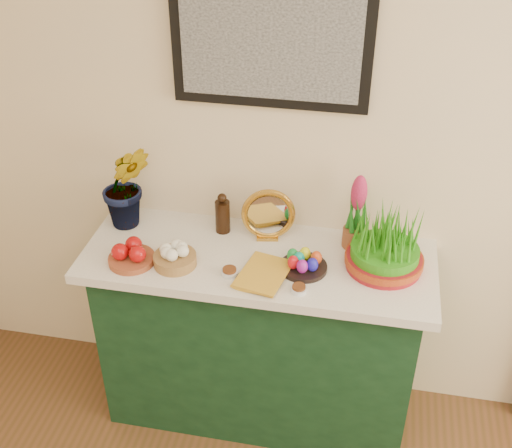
{
  "coord_description": "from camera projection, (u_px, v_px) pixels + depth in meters",
  "views": [
    {
      "loc": [
        -0.0,
        -0.01,
        2.41
      ],
      "look_at": [
        -0.39,
        1.95,
        1.07
      ],
      "focal_mm": 45.0,
      "sensor_mm": 36.0,
      "label": 1
    }
  ],
  "objects": [
    {
      "name": "sideboard",
      "position": [
        258.0,
        340.0,
        2.81
      ],
      "size": [
        1.3,
        0.45,
        0.85
      ],
      "primitive_type": "cube",
      "color": "#153B20",
      "rests_on": "ground"
    },
    {
      "name": "wheatgrass_sabzeh",
      "position": [
        386.0,
        244.0,
        2.43
      ],
      "size": [
        0.3,
        0.3,
        0.25
      ],
      "color": "maroon",
      "rests_on": "tablecloth"
    },
    {
      "name": "vinegar_cruet",
      "position": [
        223.0,
        215.0,
        2.65
      ],
      "size": [
        0.06,
        0.06,
        0.18
      ],
      "color": "black",
      "rests_on": "tablecloth"
    },
    {
      "name": "hyacinth_green",
      "position": [
        125.0,
        173.0,
        2.6
      ],
      "size": [
        0.31,
        0.28,
        0.5
      ],
      "primitive_type": "imported",
      "rotation": [
        0.0,
        0.0,
        0.34
      ],
      "color": "#1B6719",
      "rests_on": "tablecloth"
    },
    {
      "name": "garlic_basket",
      "position": [
        175.0,
        256.0,
        2.48
      ],
      "size": [
        0.17,
        0.17,
        0.09
      ],
      "color": "olive",
      "rests_on": "tablecloth"
    },
    {
      "name": "apple_bowl",
      "position": [
        131.0,
        254.0,
        2.49
      ],
      "size": [
        0.24,
        0.24,
        0.09
      ],
      "color": "brown",
      "rests_on": "tablecloth"
    },
    {
      "name": "egg_plate",
      "position": [
        303.0,
        263.0,
        2.46
      ],
      "size": [
        0.2,
        0.2,
        0.08
      ],
      "color": "black",
      "rests_on": "tablecloth"
    },
    {
      "name": "hyacinth_pink",
      "position": [
        357.0,
        215.0,
        2.52
      ],
      "size": [
        0.1,
        0.1,
        0.33
      ],
      "color": "brown",
      "rests_on": "tablecloth"
    },
    {
      "name": "mirror",
      "position": [
        268.0,
        215.0,
        2.6
      ],
      "size": [
        0.23,
        0.09,
        0.22
      ],
      "color": "gold",
      "rests_on": "tablecloth"
    },
    {
      "name": "tablecloth",
      "position": [
        258.0,
        259.0,
        2.56
      ],
      "size": [
        1.4,
        0.55,
        0.04
      ],
      "primitive_type": "cube",
      "color": "white",
      "rests_on": "sideboard"
    },
    {
      "name": "spice_dish_left",
      "position": [
        230.0,
        272.0,
        2.44
      ],
      "size": [
        0.07,
        0.07,
        0.03
      ],
      "color": "silver",
      "rests_on": "tablecloth"
    },
    {
      "name": "spice_dish_right",
      "position": [
        299.0,
        289.0,
        2.36
      ],
      "size": [
        0.06,
        0.06,
        0.03
      ],
      "color": "silver",
      "rests_on": "tablecloth"
    },
    {
      "name": "book",
      "position": [
        243.0,
        268.0,
        2.45
      ],
      "size": [
        0.2,
        0.26,
        0.03
      ],
      "primitive_type": "imported",
      "rotation": [
        0.0,
        0.0,
        -0.21
      ],
      "color": "gold",
      "rests_on": "tablecloth"
    }
  ]
}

